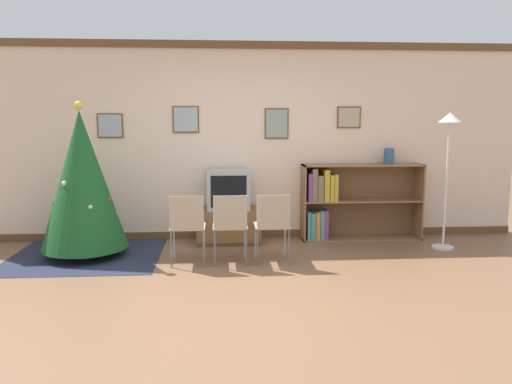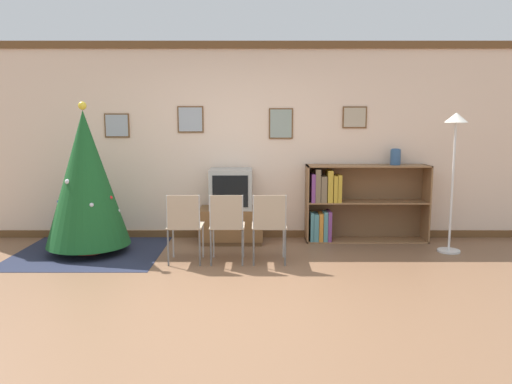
{
  "view_description": "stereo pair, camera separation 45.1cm",
  "coord_description": "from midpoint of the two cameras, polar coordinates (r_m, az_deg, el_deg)",
  "views": [
    {
      "loc": [
        -0.18,
        -4.53,
        1.68
      ],
      "look_at": [
        0.25,
        1.3,
        0.81
      ],
      "focal_mm": 35.0,
      "sensor_mm": 36.0,
      "label": 1
    },
    {
      "loc": [
        0.27,
        -4.55,
        1.68
      ],
      "look_at": [
        0.25,
        1.3,
        0.81
      ],
      "focal_mm": 35.0,
      "sensor_mm": 36.0,
      "label": 2
    }
  ],
  "objects": [
    {
      "name": "christmas_tree",
      "position": [
        6.4,
        -16.77,
        1.44
      ],
      "size": [
        1.02,
        1.02,
        1.86
      ],
      "color": "maroon",
      "rests_on": "area_rug"
    },
    {
      "name": "folding_chair_center",
      "position": [
        5.73,
        -0.9,
        -3.66
      ],
      "size": [
        0.4,
        0.4,
        0.82
      ],
      "color": "tan",
      "rests_on": "ground_plane"
    },
    {
      "name": "ground_plane",
      "position": [
        4.84,
        -0.31,
        -11.8
      ],
      "size": [
        24.0,
        24.0,
        0.0
      ],
      "primitive_type": "plane",
      "color": "brown"
    },
    {
      "name": "television",
      "position": [
        6.69,
        -0.74,
        0.37
      ],
      "size": [
        0.56,
        0.49,
        0.53
      ],
      "color": "#9E9E99",
      "rests_on": "tv_console"
    },
    {
      "name": "folding_chair_right",
      "position": [
        5.74,
        3.98,
        -3.66
      ],
      "size": [
        0.4,
        0.4,
        0.82
      ],
      "color": "tan",
      "rests_on": "ground_plane"
    },
    {
      "name": "area_rug",
      "position": [
        6.57,
        -16.42,
        -6.63
      ],
      "size": [
        1.81,
        1.65,
        0.01
      ],
      "color": "#23283D",
      "rests_on": "ground_plane"
    },
    {
      "name": "bookshelf",
      "position": [
        6.96,
        12.22,
        -1.21
      ],
      "size": [
        1.65,
        0.36,
        1.05
      ],
      "color": "olive",
      "rests_on": "ground_plane"
    },
    {
      "name": "folding_chair_left",
      "position": [
        5.76,
        -5.76,
        -3.64
      ],
      "size": [
        0.4,
        0.4,
        0.82
      ],
      "color": "tan",
      "rests_on": "ground_plane"
    },
    {
      "name": "wall_back",
      "position": [
        6.95,
        -0.15,
        5.78
      ],
      "size": [
        8.09,
        0.11,
        2.7
      ],
      "color": "beige",
      "rests_on": "ground_plane"
    },
    {
      "name": "standing_lamp",
      "position": [
        6.68,
        23.79,
        4.84
      ],
      "size": [
        0.28,
        0.28,
        1.74
      ],
      "color": "silver",
      "rests_on": "ground_plane"
    },
    {
      "name": "tv_console",
      "position": [
        6.78,
        -0.73,
        -3.8
      ],
      "size": [
        0.85,
        0.5,
        0.47
      ],
      "color": "brown",
      "rests_on": "ground_plane"
    },
    {
      "name": "vase",
      "position": [
        7.1,
        17.63,
        3.87
      ],
      "size": [
        0.14,
        0.14,
        0.22
      ],
      "color": "#335684",
      "rests_on": "bookshelf"
    }
  ]
}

